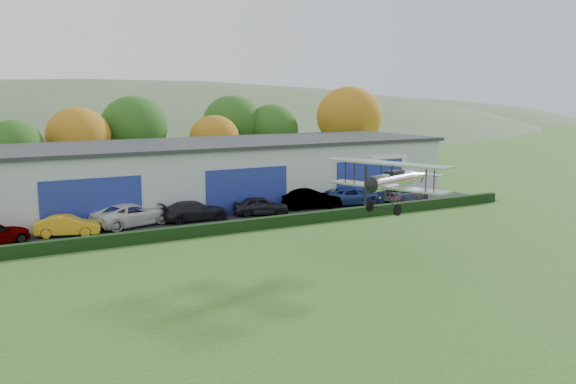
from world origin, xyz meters
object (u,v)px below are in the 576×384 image
hangar (217,172)px  car_4 (261,206)px  car_1 (68,226)px  car_7 (406,194)px  car_6 (351,196)px  biplane (395,178)px  car_3 (194,211)px  car_5 (311,199)px  car_2 (132,215)px

hangar → car_4: size_ratio=9.48×
car_1 → car_7: car_1 is taller
hangar → car_6: bearing=-37.6°
car_7 → biplane: size_ratio=0.59×
car_1 → car_3: bearing=-67.6°
car_5 → car_7: (8.98, -1.18, -0.13)m
hangar → car_2: (-9.33, -6.42, -1.80)m
car_2 → car_4: size_ratio=1.36×
car_6 → car_5: bearing=100.0°
car_1 → biplane: size_ratio=0.54×
car_2 → biplane: (11.17, -15.46, 3.67)m
car_1 → car_2: size_ratio=0.72×
car_3 → car_7: size_ratio=1.10×
hangar → car_3: (-4.80, -6.88, -1.87)m
car_4 → biplane: bearing=-155.9°
car_4 → car_7: size_ratio=0.93×
car_1 → biplane: biplane is taller
car_1 → car_7: bearing=-72.5°
car_5 → car_7: size_ratio=1.05×
hangar → car_3: bearing=-124.9°
car_6 → car_2: bearing=100.6°
car_1 → car_3: 9.22m
hangar → car_5: size_ratio=8.38×
car_3 → car_6: bearing=-89.6°
car_1 → car_5: bearing=-69.6°
car_1 → car_5: car_5 is taller
car_3 → car_7: bearing=-92.4°
car_7 → car_6: bearing=73.4°
car_6 → biplane: biplane is taller
car_1 → car_4: 14.49m
car_6 → car_7: size_ratio=1.16×
car_4 → car_6: size_ratio=0.80×
car_6 → car_4: bearing=104.9°
car_5 → biplane: biplane is taller
car_6 → car_1: bearing=103.6°
car_1 → car_3: car_3 is taller
biplane → car_3: bearing=94.4°
car_4 → biplane: size_ratio=0.55×
car_3 → car_7: (19.14, -1.20, -0.07)m
hangar → car_2: size_ratio=6.98×
car_1 → car_2: car_2 is taller
car_3 → car_7: car_3 is taller
hangar → car_7: size_ratio=8.83×
hangar → car_4: (0.49, -7.42, -1.88)m
car_7 → biplane: bearing=132.3°
car_6 → car_7: bearing=-88.4°
car_5 → biplane: 15.81m
car_2 → car_3: size_ratio=1.15×
car_6 → biplane: bearing=166.2°
car_2 → biplane: bearing=-160.8°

